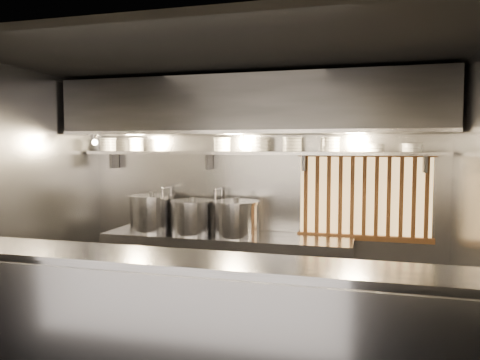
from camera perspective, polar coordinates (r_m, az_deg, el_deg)
The scene contains 24 objects.
floor at distance 4.81m, azimuth -2.38°, elevation -19.94°, with size 4.50×4.50×0.00m, color black.
ceiling at distance 4.47m, azimuth -2.49°, elevation 14.91°, with size 4.50×4.50×0.00m, color black.
wall_back at distance 5.87m, azimuth 2.11°, elevation -1.37°, with size 4.50×4.50×0.00m, color gray.
wall_left at distance 5.55m, azimuth -25.11°, elevation -2.08°, with size 3.00×3.00×0.00m, color gray.
serving_counter at distance 3.76m, azimuth -7.15°, elevation -17.69°, with size 4.50×0.56×1.13m.
cooking_bench at distance 5.76m, azimuth -1.74°, elevation -11.08°, with size 3.00×0.70×0.90m, color gray.
bowl_shelf at distance 5.66m, azimuth 1.70°, elevation 3.30°, with size 4.40×0.34×0.04m, color gray.
exhaust_hood at distance 5.47m, azimuth 1.15°, elevation 8.98°, with size 4.40×0.81×0.65m.
wood_screen at distance 5.66m, azimuth 14.91°, elevation -1.91°, with size 1.56×0.09×1.04m.
faucet_left at distance 6.12m, azimuth -8.72°, elevation -2.06°, with size 0.04×0.30×0.50m.
faucet_right at distance 5.87m, azimuth -2.47°, elevation -2.28°, with size 0.04×0.30×0.50m.
heat_lamp at distance 5.99m, azimuth -17.41°, elevation 4.95°, with size 0.25×0.35×0.20m.
pendant_bulb at distance 5.57m, azimuth 0.40°, elevation 4.13°, with size 0.09×0.09×0.19m.
stock_pot_left at distance 6.00m, azimuth -10.70°, elevation -3.94°, with size 0.70×0.70×0.49m.
stock_pot_mid at distance 5.55m, azimuth -0.46°, elevation -4.69°, with size 0.73×0.73×0.46m.
stock_pot_right at distance 5.73m, azimuth -5.83°, elevation -4.48°, with size 0.63×0.63×0.45m.
bowl_stack_0 at distance 6.44m, azimuth -15.81°, elevation 4.18°, with size 0.22×0.22×0.17m.
bowl_stack_1 at distance 6.23m, azimuth -12.51°, elevation 4.25°, with size 0.20×0.20×0.17m.
bowl_stack_2 at distance 5.77m, azimuth -2.19°, elevation 4.35°, with size 0.22×0.22×0.17m.
bowl_stack_3 at distance 5.64m, azimuth 2.52°, elevation 4.36°, with size 0.24×0.24×0.17m.
bowl_stack_4 at distance 5.57m, azimuth 6.38°, elevation 4.34°, with size 0.24×0.24×0.17m.
bowl_stack_5 at distance 5.52m, azimuth 10.91°, elevation 4.29°, with size 0.24×0.24×0.17m.
bowl_stack_6 at distance 5.50m, azimuth 15.97°, elevation 3.81°, with size 0.24×0.24×0.09m.
bowl_stack_7 at distance 5.51m, azimuth 20.26°, elevation 3.72°, with size 0.23×0.23×0.09m.
Camera 1 is at (1.36, -4.18, 1.97)m, focal length 35.00 mm.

